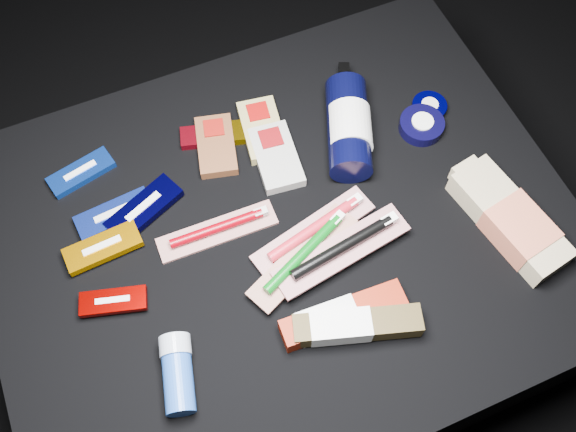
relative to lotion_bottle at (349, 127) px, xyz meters
name	(u,v)px	position (x,y,z in m)	size (l,w,h in m)	color
ground	(284,306)	(-0.18, -0.12, -0.44)	(3.00, 3.00, 0.00)	black
cloth_table	(283,273)	(-0.18, -0.12, -0.24)	(0.98, 0.78, 0.40)	black
luna_bar_0	(81,172)	(-0.46, 0.12, -0.03)	(0.12, 0.07, 0.02)	#113CB0
luna_bar_1	(114,215)	(-0.43, 0.01, -0.03)	(0.13, 0.06, 0.02)	#162E9A
luna_bar_2	(144,209)	(-0.38, 0.00, -0.02)	(0.14, 0.10, 0.02)	black
luna_bar_3	(103,247)	(-0.47, -0.04, -0.02)	(0.13, 0.05, 0.02)	#CE8100
luna_bar_4	(113,301)	(-0.48, -0.14, -0.02)	(0.11, 0.07, 0.01)	#780200
clif_bar_0	(216,143)	(-0.22, 0.08, -0.03)	(0.09, 0.13, 0.02)	brown
clif_bar_1	(275,154)	(-0.13, 0.01, -0.03)	(0.09, 0.14, 0.02)	#A3A39D
clif_bar_2	(262,127)	(-0.14, 0.08, -0.03)	(0.09, 0.14, 0.02)	#A19453
power_bar	(223,134)	(-0.21, 0.09, -0.03)	(0.14, 0.08, 0.02)	maroon
lotion_bottle	(349,127)	(0.00, 0.00, 0.00)	(0.14, 0.24, 0.08)	black
cream_tin_upper	(429,107)	(0.17, 0.00, -0.03)	(0.06, 0.06, 0.02)	black
cream_tin_lower	(421,125)	(0.13, -0.03, -0.03)	(0.08, 0.08, 0.03)	black
bodywash_bottle	(511,221)	(0.17, -0.27, -0.01)	(0.12, 0.24, 0.05)	tan
deodorant_stick	(178,373)	(-0.42, -0.29, -0.01)	(0.07, 0.12, 0.05)	#1E489E
toothbrush_pack_0	(219,229)	(-0.28, -0.08, -0.03)	(0.20, 0.05, 0.02)	#B6AEA9
toothbrush_pack_1	(315,230)	(-0.13, -0.15, -0.02)	(0.23, 0.10, 0.03)	beige
toothbrush_pack_2	(304,254)	(-0.17, -0.19, -0.01)	(0.22, 0.14, 0.02)	#AFA6A3
toothbrush_pack_3	(343,248)	(-0.11, -0.21, -0.01)	(0.24, 0.09, 0.03)	beige
toothpaste_carton_red	(337,317)	(-0.16, -0.30, -0.02)	(0.20, 0.05, 0.04)	maroon
toothpaste_carton_green	(351,326)	(-0.15, -0.33, -0.01)	(0.20, 0.10, 0.04)	#362B12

